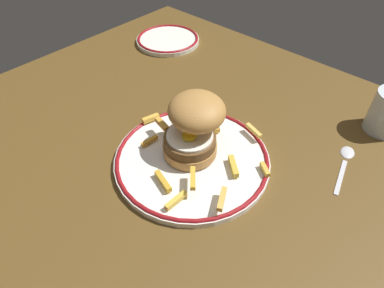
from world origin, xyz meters
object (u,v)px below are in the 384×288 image
side_plate (168,40)px  dinner_plate (192,159)px  burger (194,125)px  spoon (346,156)px

side_plate → dinner_plate: bearing=-39.4°
burger → side_plate: burger is taller
burger → side_plate: bearing=141.4°
dinner_plate → spoon: dinner_plate is taller
dinner_plate → side_plate: 47.90cm
burger → side_plate: (-35.81, 28.55, -6.33)cm
side_plate → spoon: (57.91, -10.01, -0.48)cm
dinner_plate → burger: burger is taller
burger → side_plate: size_ratio=0.81×
burger → side_plate: 46.24cm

